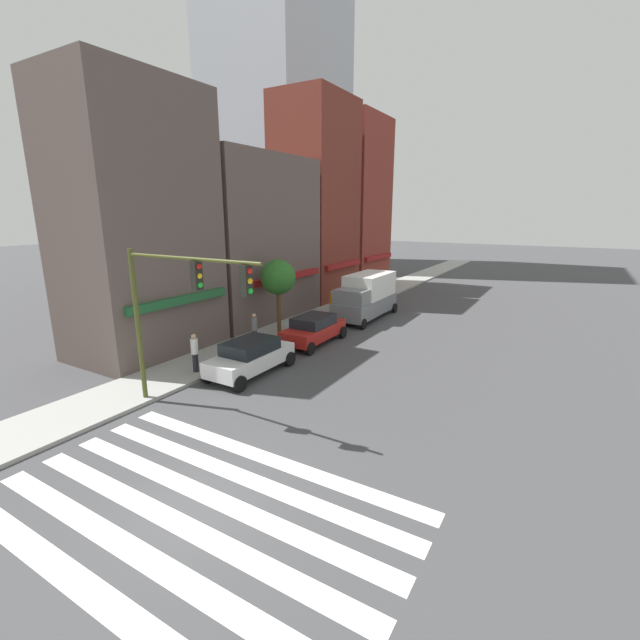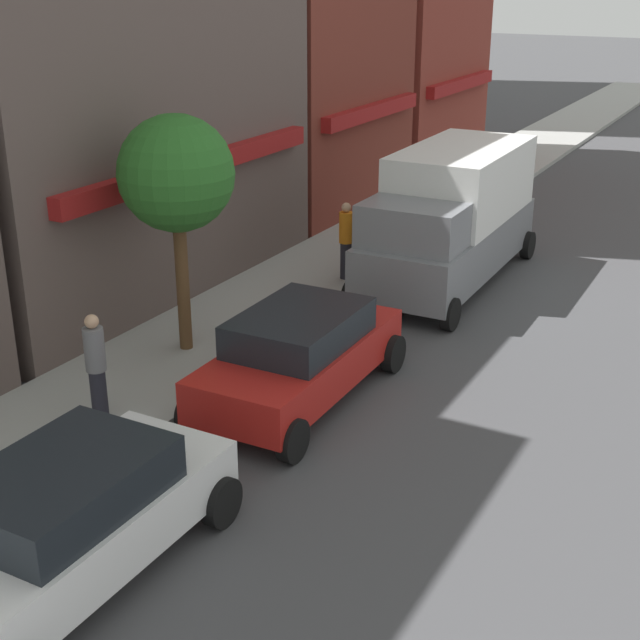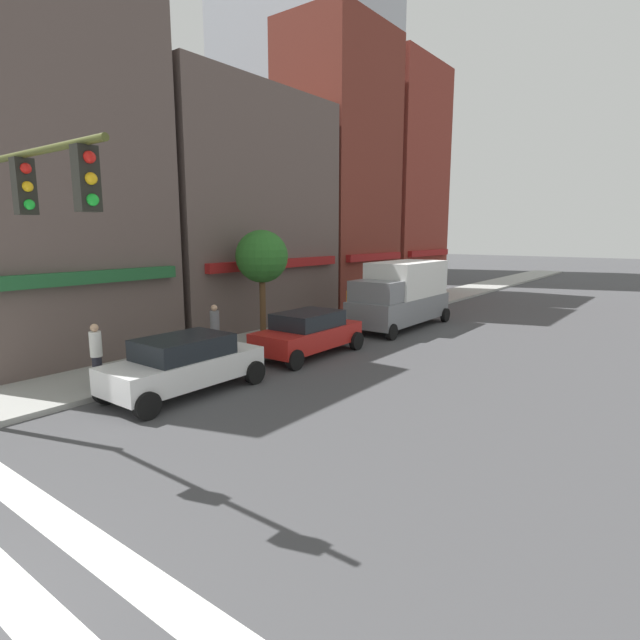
{
  "view_description": "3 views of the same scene",
  "coord_description": "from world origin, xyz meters",
  "px_view_note": "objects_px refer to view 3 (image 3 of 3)",
  "views": [
    {
      "loc": [
        -6.23,
        -7.35,
        7.12
      ],
      "look_at": [
        13.99,
        4.7,
        1.2
      ],
      "focal_mm": 24.0,
      "sensor_mm": 36.0,
      "label": 1
    },
    {
      "loc": [
        1.61,
        -2.05,
        6.82
      ],
      "look_at": [
        13.99,
        4.7,
        1.2
      ],
      "focal_mm": 50.0,
      "sensor_mm": 36.0,
      "label": 2
    },
    {
      "loc": [
        -0.39,
        -6.28,
        4.37
      ],
      "look_at": [
        13.99,
        4.7,
        1.2
      ],
      "focal_mm": 28.0,
      "sensor_mm": 36.0,
      "label": 3
    }
  ],
  "objects_px": {
    "pedestrian_grey_coat": "(215,329)",
    "street_tree": "(262,257)",
    "pedestrian_white_shirt": "(96,354)",
    "traffic_signal": "(5,235)",
    "pedestrian_orange_vest": "(349,304)",
    "sedan_red": "(308,333)",
    "sedan_white": "(184,364)",
    "box_truck_grey": "(401,294)"
  },
  "relations": [
    {
      "from": "sedan_red",
      "to": "pedestrian_orange_vest",
      "type": "distance_m",
      "value": 5.94
    },
    {
      "from": "pedestrian_orange_vest",
      "to": "box_truck_grey",
      "type": "bearing_deg",
      "value": 29.46
    },
    {
      "from": "street_tree",
      "to": "pedestrian_white_shirt",
      "type": "bearing_deg",
      "value": -174.22
    },
    {
      "from": "sedan_red",
      "to": "pedestrian_grey_coat",
      "type": "distance_m",
      "value": 3.28
    },
    {
      "from": "sedan_white",
      "to": "street_tree",
      "type": "xyz_separation_m",
      "value": [
        6.02,
        2.8,
        2.58
      ]
    },
    {
      "from": "pedestrian_grey_coat",
      "to": "street_tree",
      "type": "bearing_deg",
      "value": 81.08
    },
    {
      "from": "sedan_white",
      "to": "box_truck_grey",
      "type": "distance_m",
      "value": 12.36
    },
    {
      "from": "box_truck_grey",
      "to": "traffic_signal",
      "type": "bearing_deg",
      "value": -178.85
    },
    {
      "from": "sedan_red",
      "to": "street_tree",
      "type": "distance_m",
      "value": 3.85
    },
    {
      "from": "pedestrian_grey_coat",
      "to": "pedestrian_orange_vest",
      "type": "bearing_deg",
      "value": 68.97
    },
    {
      "from": "pedestrian_white_shirt",
      "to": "street_tree",
      "type": "bearing_deg",
      "value": 62.09
    },
    {
      "from": "traffic_signal",
      "to": "pedestrian_white_shirt",
      "type": "height_order",
      "value": "traffic_signal"
    },
    {
      "from": "sedan_white",
      "to": "box_truck_grey",
      "type": "xyz_separation_m",
      "value": [
        12.33,
        -0.0,
        0.75
      ]
    },
    {
      "from": "box_truck_grey",
      "to": "pedestrian_grey_coat",
      "type": "distance_m",
      "value": 9.56
    },
    {
      "from": "traffic_signal",
      "to": "street_tree",
      "type": "relative_size",
      "value": 1.39
    },
    {
      "from": "pedestrian_grey_coat",
      "to": "pedestrian_white_shirt",
      "type": "xyz_separation_m",
      "value": [
        -4.44,
        -0.22,
        0.0
      ]
    },
    {
      "from": "pedestrian_orange_vest",
      "to": "pedestrian_grey_coat",
      "type": "bearing_deg",
      "value": -96.25
    },
    {
      "from": "traffic_signal",
      "to": "sedan_red",
      "type": "bearing_deg",
      "value": 3.38
    },
    {
      "from": "traffic_signal",
      "to": "pedestrian_orange_vest",
      "type": "xyz_separation_m",
      "value": [
        15.33,
        2.57,
        -3.25
      ]
    },
    {
      "from": "sedan_red",
      "to": "street_tree",
      "type": "xyz_separation_m",
      "value": [
        0.6,
        2.8,
        2.58
      ]
    },
    {
      "from": "sedan_red",
      "to": "pedestrian_orange_vest",
      "type": "height_order",
      "value": "pedestrian_orange_vest"
    },
    {
      "from": "street_tree",
      "to": "sedan_white",
      "type": "bearing_deg",
      "value": -155.05
    },
    {
      "from": "sedan_red",
      "to": "street_tree",
      "type": "relative_size",
      "value": 1.02
    },
    {
      "from": "sedan_white",
      "to": "pedestrian_white_shirt",
      "type": "distance_m",
      "value": 2.48
    },
    {
      "from": "sedan_white",
      "to": "pedestrian_grey_coat",
      "type": "bearing_deg",
      "value": 36.81
    },
    {
      "from": "traffic_signal",
      "to": "pedestrian_orange_vest",
      "type": "relative_size",
      "value": 3.41
    },
    {
      "from": "sedan_red",
      "to": "pedestrian_white_shirt",
      "type": "xyz_separation_m",
      "value": [
        -6.79,
        2.05,
        0.23
      ]
    },
    {
      "from": "traffic_signal",
      "to": "box_truck_grey",
      "type": "distance_m",
      "value": 16.89
    },
    {
      "from": "sedan_red",
      "to": "pedestrian_grey_coat",
      "type": "bearing_deg",
      "value": 135.07
    },
    {
      "from": "pedestrian_grey_coat",
      "to": "pedestrian_white_shirt",
      "type": "relative_size",
      "value": 1.0
    },
    {
      "from": "sedan_red",
      "to": "traffic_signal",
      "type": "bearing_deg",
      "value": -177.49
    },
    {
      "from": "sedan_red",
      "to": "pedestrian_white_shirt",
      "type": "distance_m",
      "value": 7.1
    },
    {
      "from": "traffic_signal",
      "to": "pedestrian_grey_coat",
      "type": "height_order",
      "value": "traffic_signal"
    },
    {
      "from": "pedestrian_white_shirt",
      "to": "pedestrian_orange_vest",
      "type": "bearing_deg",
      "value": 56.03
    },
    {
      "from": "sedan_white",
      "to": "box_truck_grey",
      "type": "bearing_deg",
      "value": 0.24
    },
    {
      "from": "traffic_signal",
      "to": "box_truck_grey",
      "type": "height_order",
      "value": "traffic_signal"
    },
    {
      "from": "pedestrian_white_shirt",
      "to": "street_tree",
      "type": "xyz_separation_m",
      "value": [
        7.38,
        0.75,
        2.35
      ]
    },
    {
      "from": "sedan_white",
      "to": "sedan_red",
      "type": "bearing_deg",
      "value": 0.24
    },
    {
      "from": "sedan_white",
      "to": "pedestrian_grey_coat",
      "type": "distance_m",
      "value": 3.83
    },
    {
      "from": "sedan_white",
      "to": "pedestrian_white_shirt",
      "type": "bearing_deg",
      "value": 123.91
    },
    {
      "from": "box_truck_grey",
      "to": "pedestrian_white_shirt",
      "type": "xyz_separation_m",
      "value": [
        -13.7,
        2.05,
        -0.51
      ]
    },
    {
      "from": "box_truck_grey",
      "to": "street_tree",
      "type": "height_order",
      "value": "street_tree"
    }
  ]
}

